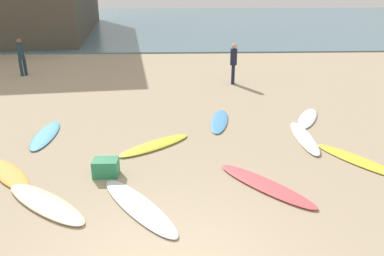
% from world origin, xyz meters
% --- Properties ---
extents(ocean_water, '(120.00, 40.00, 0.08)m').
position_xyz_m(ocean_water, '(0.00, 38.52, 0.04)').
color(ocean_water, slate).
rests_on(ocean_water, ground_plane).
extents(surfboard_0, '(0.62, 2.21, 0.07)m').
position_xyz_m(surfboard_0, '(-3.47, 5.68, 0.04)').
color(surfboard_0, '#4A9CD7').
rests_on(surfboard_0, ground_plane).
extents(surfboard_1, '(1.92, 2.39, 0.07)m').
position_xyz_m(surfboard_1, '(-0.52, 1.97, 0.03)').
color(surfboard_1, white).
rests_on(surfboard_1, ground_plane).
extents(surfboard_2, '(2.05, 1.81, 0.08)m').
position_xyz_m(surfboard_2, '(-0.36, 4.85, 0.04)').
color(surfboard_2, yellow).
rests_on(surfboard_2, ground_plane).
extents(surfboard_3, '(0.59, 2.41, 0.09)m').
position_xyz_m(surfboard_3, '(3.74, 5.20, 0.04)').
color(surfboard_3, white).
rests_on(surfboard_3, ground_plane).
extents(surfboard_4, '(1.99, 2.26, 0.08)m').
position_xyz_m(surfboard_4, '(2.09, 2.66, 0.04)').
color(surfboard_4, '#E3555A').
rests_on(surfboard_4, ground_plane).
extents(surfboard_5, '(2.18, 1.96, 0.09)m').
position_xyz_m(surfboard_5, '(-2.35, 2.14, 0.04)').
color(surfboard_5, '#F6E3BD').
rests_on(surfboard_5, ground_plane).
extents(surfboard_6, '(1.66, 1.82, 0.07)m').
position_xyz_m(surfboard_6, '(-3.55, 3.39, 0.03)').
color(surfboard_6, orange).
rests_on(surfboard_6, ground_plane).
extents(surfboard_8, '(0.89, 2.23, 0.07)m').
position_xyz_m(surfboard_8, '(1.54, 6.64, 0.03)').
color(surfboard_8, '#4D98D5').
rests_on(surfboard_8, ground_plane).
extents(surfboard_9, '(1.38, 2.08, 0.07)m').
position_xyz_m(surfboard_9, '(4.35, 6.78, 0.03)').
color(surfboard_9, silver).
rests_on(surfboard_9, ground_plane).
extents(surfboard_10, '(1.68, 2.23, 0.06)m').
position_xyz_m(surfboard_10, '(4.59, 3.77, 0.03)').
color(surfboard_10, yellow).
rests_on(surfboard_10, ground_plane).
extents(beachgoer_near, '(0.39, 0.39, 1.68)m').
position_xyz_m(beachgoer_near, '(-6.79, 13.11, 0.93)').
color(beachgoer_near, '#1E3342').
rests_on(beachgoer_near, ground_plane).
extents(beachgoer_mid, '(0.31, 0.34, 1.69)m').
position_xyz_m(beachgoer_mid, '(2.61, 11.28, 0.94)').
color(beachgoer_mid, '#191E33').
rests_on(beachgoer_mid, ground_plane).
extents(beach_cooler, '(0.56, 0.41, 0.39)m').
position_xyz_m(beach_cooler, '(-1.36, 3.30, 0.19)').
color(beach_cooler, '#287F51').
rests_on(beach_cooler, ground_plane).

